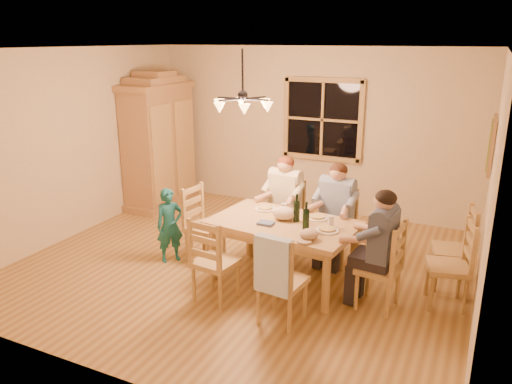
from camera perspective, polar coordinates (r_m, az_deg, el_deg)
The scene contains 33 objects.
floor at distance 6.55m, azimuth -1.38°, elevation -8.24°, with size 5.50×5.50×0.00m, color olive.
ceiling at distance 5.92m, azimuth -1.57°, elevation 16.09°, with size 5.50×5.00×0.02m, color white.
wall_back at distance 8.36m, azimuth 6.32°, elevation 7.00°, with size 5.50×0.02×2.70m, color beige.
wall_left at distance 7.71m, azimuth -20.13°, elevation 5.19°, with size 0.02×5.00×2.70m, color beige.
wall_right at distance 5.48m, azimuth 25.16°, elevation 0.04°, with size 0.02×5.00×2.70m, color beige.
window at distance 8.23m, azimuth 7.61°, elevation 8.20°, with size 1.30×0.06×1.30m.
painting at distance 6.59m, azimuth 25.32°, elevation 4.93°, with size 0.06×0.78×0.64m.
chandelier at distance 5.96m, azimuth -1.52°, elevation 10.09°, with size 0.77×0.68×0.71m.
armoire at distance 8.74m, azimuth -11.00°, elevation 5.27°, with size 0.66×1.40×2.30m.
dining_table at distance 5.88m, azimuth 3.18°, elevation -4.35°, with size 1.78×1.20×0.76m.
chair_far_left at distance 6.85m, azimuth 3.22°, elevation -4.36°, with size 0.48×0.47×0.99m.
chair_far_right at distance 6.55m, azimuth 8.98°, elevation -5.56°, with size 0.48×0.47×0.99m.
chair_near_left at distance 5.62m, azimuth -4.62°, elevation -9.40°, with size 0.48×0.47×0.99m.
chair_near_right at distance 5.22m, azimuth 3.00°, elevation -11.58°, with size 0.48×0.47×0.99m.
chair_end_left at distance 6.61m, azimuth -5.81°, elevation -5.24°, with size 0.47×0.48×0.99m.
chair_end_right at distance 5.62m, azimuth 13.76°, elevation -9.88°, with size 0.47×0.48×0.99m.
adult_woman at distance 6.67m, azimuth 3.30°, elevation -0.05°, with size 0.42×0.46×0.87m.
adult_plaid_man at distance 6.37m, azimuth 9.20°, elevation -1.09°, with size 0.42×0.46×0.87m.
adult_slate_man at distance 5.40m, azimuth 14.16°, elevation -4.78°, with size 0.46×0.42×0.87m.
towel at distance 4.89m, azimuth 1.99°, elevation -8.42°, with size 0.38×0.10×0.58m, color #B6D6F7.
wine_bottle_a at distance 5.82m, azimuth 4.66°, elevation -1.81°, with size 0.08×0.08×0.33m, color black.
wine_bottle_b at distance 5.55m, azimuth 5.74°, elevation -2.79°, with size 0.08×0.08×0.33m, color black.
plate_woman at distance 6.24m, azimuth 1.05°, elevation -1.94°, with size 0.26×0.26×0.02m, color white.
plate_plaid at distance 5.97m, azimuth 7.00°, elevation -2.96°, with size 0.26×0.26×0.02m, color white.
plate_slate at distance 5.60m, azimuth 8.13°, elevation -4.38°, with size 0.26×0.26×0.02m, color white.
wine_glass_a at distance 6.05m, azimuth 3.22°, elevation -1.96°, with size 0.06×0.06×0.14m, color silver.
wine_glass_b at distance 5.70m, azimuth 8.55°, elevation -3.36°, with size 0.06×0.06×0.14m, color silver.
cap at distance 5.36m, azimuth 6.08°, elevation -4.82°, with size 0.20×0.20×0.11m, color tan.
napkin at distance 5.75m, azimuth 1.14°, elevation -3.59°, with size 0.18×0.14×0.03m, color #4F6090.
cloth_bundle at distance 5.89m, azimuth 3.23°, elevation -2.44°, with size 0.28×0.22×0.15m, color beige.
child at distance 6.57m, azimuth -9.83°, elevation -3.77°, with size 0.36×0.23×0.98m, color #1A6875.
chair_spare_front at distance 5.88m, azimuth 20.92°, elevation -9.33°, with size 0.51×0.53×0.99m.
chair_spare_back at distance 6.31m, azimuth 21.32°, elevation -7.51°, with size 0.51×0.52×0.99m.
Camera 1 is at (2.67, -5.28, 2.81)m, focal length 35.00 mm.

